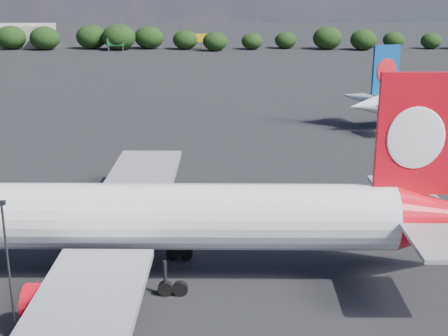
{
  "coord_description": "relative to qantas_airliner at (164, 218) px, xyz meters",
  "views": [
    {
      "loc": [
        14.69,
        -44.67,
        25.62
      ],
      "look_at": [
        16.0,
        12.0,
        8.0
      ],
      "focal_mm": 50.0,
      "sensor_mm": 36.0,
      "label": 1
    }
  ],
  "objects": [
    {
      "name": "highway_sign",
      "position": [
        -28.66,
        170.58,
        -2.41
      ],
      "size": [
        6.0,
        0.3,
        4.5
      ],
      "color": "#125E20",
      "rests_on": "ground"
    },
    {
      "name": "ground",
      "position": [
        -10.66,
        54.58,
        -5.54
      ],
      "size": [
        500.0,
        500.0,
        0.0
      ],
      "primitive_type": "plane",
      "color": "black",
      "rests_on": "ground"
    },
    {
      "name": "qantas_airliner",
      "position": [
        0.0,
        0.0,
        0.0
      ],
      "size": [
        55.61,
        52.81,
        18.18
      ],
      "color": "white",
      "rests_on": "ground"
    },
    {
      "name": "billboard_yellow",
      "position": [
        1.34,
        176.58,
        -1.67
      ],
      "size": [
        5.0,
        0.3,
        5.5
      ],
      "color": "yellow",
      "rests_on": "ground"
    },
    {
      "name": "apron_lamp_post",
      "position": [
        -9.66,
        -11.55,
        0.86
      ],
      "size": [
        0.55,
        0.3,
        11.5
      ],
      "color": "black",
      "rests_on": "ground"
    },
    {
      "name": "horizon_treeline",
      "position": [
        -8.67,
        175.76,
        -1.72
      ],
      "size": [
        205.32,
        16.21,
        9.1
      ],
      "color": "black",
      "rests_on": "ground"
    }
  ]
}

